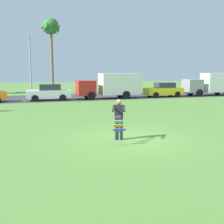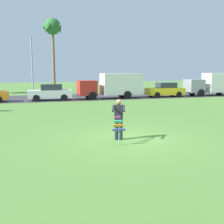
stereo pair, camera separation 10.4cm
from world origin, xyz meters
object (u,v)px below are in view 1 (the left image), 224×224
object	(u,v)px
parked_truck_red_cab	(112,85)
streetlight_pole	(30,61)
parked_truck_grey_van	(214,83)
parked_car_yellow	(164,90)
parked_car_white	(49,93)
palm_tree_right_near	(51,30)
person_kite_flyer	(119,118)
kite_held	(119,126)

from	to	relation	value
parked_truck_red_cab	streetlight_pole	xyz separation A→B (m)	(-8.12, 7.10, 2.59)
parked_truck_grey_van	parked_car_yellow	bearing A→B (deg)	-179.99
parked_truck_red_cab	parked_car_yellow	world-z (taller)	parked_truck_red_cab
parked_car_white	palm_tree_right_near	distance (m)	12.28
person_kite_flyer	kite_held	distance (m)	0.77
parked_truck_red_cab	parked_car_yellow	bearing A→B (deg)	0.00
person_kite_flyer	palm_tree_right_near	distance (m)	27.54
parked_car_yellow	kite_held	bearing A→B (deg)	-122.26
parked_truck_red_cab	parked_truck_grey_van	world-z (taller)	same
palm_tree_right_near	parked_truck_red_cab	bearing A→B (deg)	-61.24
kite_held	parked_car_white	world-z (taller)	parked_car_white
parked_car_white	parked_car_yellow	bearing A→B (deg)	0.00
parked_car_white	parked_truck_red_cab	bearing A→B (deg)	0.00
person_kite_flyer	kite_held	bearing A→B (deg)	-108.45
parked_truck_grey_van	palm_tree_right_near	bearing A→B (deg)	151.42
parked_car_white	parked_truck_red_cab	size ratio (longest dim) A/B	0.63
person_kite_flyer	parked_car_yellow	size ratio (longest dim) A/B	0.41
parked_truck_red_cab	kite_held	bearing A→B (deg)	-106.17
parked_truck_grey_van	kite_held	bearing A→B (deg)	-135.17
kite_held	palm_tree_right_near	size ratio (longest dim) A/B	0.11
parked_car_yellow	parked_truck_grey_van	world-z (taller)	parked_truck_grey_van
person_kite_flyer	parked_truck_red_cab	xyz separation A→B (m)	(4.85, 16.83, 0.46)
person_kite_flyer	parked_truck_grey_van	xyz separation A→B (m)	(17.40, 16.83, 0.46)
parked_car_yellow	parked_car_white	bearing A→B (deg)	-180.00
parked_truck_grey_van	parked_truck_red_cab	bearing A→B (deg)	-179.99
parked_car_white	parked_car_yellow	xyz separation A→B (m)	(12.54, 0.00, 0.00)
person_kite_flyer	parked_truck_grey_van	size ratio (longest dim) A/B	0.26
parked_truck_grey_van	streetlight_pole	xyz separation A→B (m)	(-20.67, 7.10, 2.59)
person_kite_flyer	parked_car_yellow	distance (m)	20.01
parked_truck_grey_van	streetlight_pole	world-z (taller)	streetlight_pole
parked_car_white	parked_car_yellow	size ratio (longest dim) A/B	1.00
person_kite_flyer	parked_truck_red_cab	distance (m)	17.52
kite_held	parked_car_yellow	distance (m)	20.73
parked_car_yellow	palm_tree_right_near	xyz separation A→B (m)	(-11.34, 9.76, 7.35)
person_kite_flyer	kite_held	xyz separation A→B (m)	(-0.24, -0.70, -0.22)
parked_car_yellow	streetlight_pole	size ratio (longest dim) A/B	0.60
parked_truck_grey_van	streetlight_pole	size ratio (longest dim) A/B	0.96
kite_held	parked_car_yellow	size ratio (longest dim) A/B	0.26
parked_car_yellow	palm_tree_right_near	bearing A→B (deg)	139.29
kite_held	palm_tree_right_near	distance (m)	28.27
parked_car_white	streetlight_pole	distance (m)	7.95
kite_held	parked_truck_red_cab	bearing A→B (deg)	73.83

